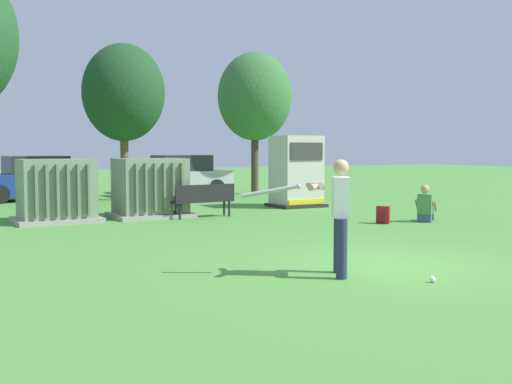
{
  "coord_description": "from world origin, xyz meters",
  "views": [
    {
      "loc": [
        -6.83,
        -8.06,
        1.91
      ],
      "look_at": [
        -0.46,
        3.5,
        1.0
      ],
      "focal_mm": 44.97,
      "sensor_mm": 36.0,
      "label": 1
    }
  ],
  "objects_px": {
    "backpack": "(383,215)",
    "transformer_mid_west": "(150,189)",
    "transformer_west": "(56,191)",
    "sports_ball": "(433,279)",
    "parked_car_leftmost": "(33,180)",
    "park_bench": "(204,198)",
    "batter": "(337,211)",
    "seated_spectator": "(425,207)",
    "parked_car_left_of_center": "(179,176)",
    "generator_enclosure": "(296,172)"
  },
  "relations": [
    {
      "from": "backpack",
      "to": "transformer_mid_west",
      "type": "bearing_deg",
      "value": 137.28
    },
    {
      "from": "parked_car_leftmost",
      "to": "parked_car_left_of_center",
      "type": "relative_size",
      "value": 1.01
    },
    {
      "from": "transformer_mid_west",
      "to": "parked_car_left_of_center",
      "type": "xyz_separation_m",
      "value": [
        3.86,
        7.42,
        -0.04
      ]
    },
    {
      "from": "transformer_west",
      "to": "seated_spectator",
      "type": "relative_size",
      "value": 2.18
    },
    {
      "from": "transformer_mid_west",
      "to": "sports_ball",
      "type": "distance_m",
      "value": 10.23
    },
    {
      "from": "parked_car_leftmost",
      "to": "batter",
      "type": "bearing_deg",
      "value": -84.87
    },
    {
      "from": "backpack",
      "to": "parked_car_leftmost",
      "type": "height_order",
      "value": "parked_car_leftmost"
    },
    {
      "from": "backpack",
      "to": "parked_car_left_of_center",
      "type": "relative_size",
      "value": 0.1
    },
    {
      "from": "transformer_mid_west",
      "to": "seated_spectator",
      "type": "relative_size",
      "value": 2.18
    },
    {
      "from": "transformer_west",
      "to": "backpack",
      "type": "height_order",
      "value": "transformer_west"
    },
    {
      "from": "backpack",
      "to": "parked_car_left_of_center",
      "type": "distance_m",
      "value": 11.75
    },
    {
      "from": "transformer_west",
      "to": "batter",
      "type": "relative_size",
      "value": 1.21
    },
    {
      "from": "transformer_mid_west",
      "to": "generator_enclosure",
      "type": "xyz_separation_m",
      "value": [
        5.22,
        0.7,
        0.35
      ]
    },
    {
      "from": "transformer_west",
      "to": "parked_car_leftmost",
      "type": "height_order",
      "value": "same"
    },
    {
      "from": "park_bench",
      "to": "backpack",
      "type": "xyz_separation_m",
      "value": [
        3.42,
        -3.42,
        -0.32
      ]
    },
    {
      "from": "transformer_mid_west",
      "to": "backpack",
      "type": "bearing_deg",
      "value": -42.72
    },
    {
      "from": "batter",
      "to": "parked_car_leftmost",
      "type": "height_order",
      "value": "batter"
    },
    {
      "from": "seated_spectator",
      "to": "parked_car_left_of_center",
      "type": "relative_size",
      "value": 0.23
    },
    {
      "from": "sports_ball",
      "to": "parked_car_leftmost",
      "type": "relative_size",
      "value": 0.02
    },
    {
      "from": "transformer_west",
      "to": "transformer_mid_west",
      "type": "distance_m",
      "value": 2.51
    },
    {
      "from": "batter",
      "to": "sports_ball",
      "type": "relative_size",
      "value": 19.33
    },
    {
      "from": "transformer_west",
      "to": "batter",
      "type": "height_order",
      "value": "batter"
    },
    {
      "from": "parked_car_leftmost",
      "to": "parked_car_left_of_center",
      "type": "height_order",
      "value": "same"
    },
    {
      "from": "transformer_west",
      "to": "park_bench",
      "type": "distance_m",
      "value": 3.86
    },
    {
      "from": "transformer_mid_west",
      "to": "transformer_west",
      "type": "bearing_deg",
      "value": 178.83
    },
    {
      "from": "batter",
      "to": "backpack",
      "type": "xyz_separation_m",
      "value": [
        4.97,
        4.84,
        -0.76
      ]
    },
    {
      "from": "transformer_west",
      "to": "parked_car_left_of_center",
      "type": "relative_size",
      "value": 0.49
    },
    {
      "from": "park_bench",
      "to": "parked_car_left_of_center",
      "type": "height_order",
      "value": "parked_car_left_of_center"
    },
    {
      "from": "transformer_west",
      "to": "backpack",
      "type": "relative_size",
      "value": 4.77
    },
    {
      "from": "backpack",
      "to": "parked_car_leftmost",
      "type": "distance_m",
      "value": 13.48
    },
    {
      "from": "sports_ball",
      "to": "seated_spectator",
      "type": "relative_size",
      "value": 0.09
    },
    {
      "from": "generator_enclosure",
      "to": "seated_spectator",
      "type": "relative_size",
      "value": 2.39
    },
    {
      "from": "generator_enclosure",
      "to": "park_bench",
      "type": "height_order",
      "value": "generator_enclosure"
    },
    {
      "from": "transformer_mid_west",
      "to": "seated_spectator",
      "type": "height_order",
      "value": "transformer_mid_west"
    },
    {
      "from": "parked_car_leftmost",
      "to": "backpack",
      "type": "bearing_deg",
      "value": -61.33
    },
    {
      "from": "transformer_west",
      "to": "backpack",
      "type": "bearing_deg",
      "value": -31.23
    },
    {
      "from": "transformer_west",
      "to": "batter",
      "type": "xyz_separation_m",
      "value": [
        2.19,
        -9.18,
        0.19
      ]
    },
    {
      "from": "transformer_west",
      "to": "parked_car_left_of_center",
      "type": "distance_m",
      "value": 9.75
    },
    {
      "from": "generator_enclosure",
      "to": "seated_spectator",
      "type": "height_order",
      "value": "generator_enclosure"
    },
    {
      "from": "park_bench",
      "to": "batter",
      "type": "distance_m",
      "value": 8.41
    },
    {
      "from": "sports_ball",
      "to": "transformer_west",
      "type": "bearing_deg",
      "value": 106.84
    },
    {
      "from": "transformer_mid_west",
      "to": "parked_car_leftmost",
      "type": "height_order",
      "value": "same"
    },
    {
      "from": "park_bench",
      "to": "batter",
      "type": "relative_size",
      "value": 1.05
    },
    {
      "from": "parked_car_left_of_center",
      "to": "sports_ball",
      "type": "bearing_deg",
      "value": -100.54
    },
    {
      "from": "park_bench",
      "to": "sports_ball",
      "type": "bearing_deg",
      "value": -93.94
    },
    {
      "from": "seated_spectator",
      "to": "parked_car_left_of_center",
      "type": "distance_m",
      "value": 12.1
    },
    {
      "from": "transformer_west",
      "to": "backpack",
      "type": "distance_m",
      "value": 8.39
    },
    {
      "from": "transformer_west",
      "to": "parked_car_left_of_center",
      "type": "height_order",
      "value": "same"
    },
    {
      "from": "batter",
      "to": "sports_ball",
      "type": "height_order",
      "value": "batter"
    },
    {
      "from": "parked_car_leftmost",
      "to": "parked_car_left_of_center",
      "type": "distance_m",
      "value": 5.68
    }
  ]
}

